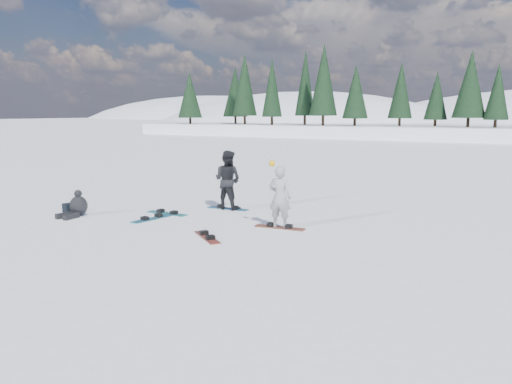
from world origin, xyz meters
TOP-DOWN VIEW (x-y plane):
  - ground at (0.00, 0.00)m, footprint 420.00×420.00m
  - alpine_backdrop at (-11.72, 189.17)m, footprint 412.50×227.00m
  - snowboarder_woman at (0.90, 1.26)m, footprint 0.71×0.50m
  - snowboarder_man at (-1.93, 3.00)m, footprint 1.00×0.78m
  - seated_rider at (-5.58, -0.32)m, footprint 0.66×1.04m
  - gear_bag at (-6.28, -0.07)m, footprint 0.53×0.44m
  - snowboard_woman at (0.91, 1.26)m, footprint 1.52×0.41m
  - snowboard_man at (-1.93, 3.00)m, footprint 1.51×0.38m
  - snowboard_loose_c at (-3.25, 1.32)m, footprint 1.51×0.31m
  - snowboard_loose_b at (-0.31, -0.68)m, footprint 1.35×1.15m
  - snowboard_loose_a at (-3.16, 0.44)m, footprint 0.50×1.53m

SIDE VIEW (x-z plane):
  - alpine_backdrop at x=-11.72m, z-range -40.58..12.62m
  - ground at x=0.00m, z-range 0.00..0.00m
  - snowboard_woman at x=0.91m, z-range 0.00..0.03m
  - snowboard_man at x=-1.93m, z-range 0.00..0.03m
  - snowboard_loose_c at x=-3.25m, z-range 0.00..0.03m
  - snowboard_loose_b at x=-0.31m, z-range 0.00..0.03m
  - snowboard_loose_a at x=-3.16m, z-range 0.00..0.03m
  - gear_bag at x=-6.28m, z-range 0.00..0.30m
  - seated_rider at x=-5.58m, z-range -0.10..0.75m
  - snowboarder_woman at x=0.90m, z-range -0.06..1.91m
  - snowboarder_man at x=-1.93m, z-range 0.00..2.04m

